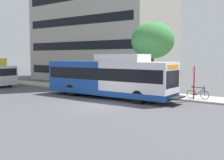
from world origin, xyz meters
TOP-DOWN VIEW (x-y plane):
  - ground_plane at (0.00, 8.00)m, footprint 120.00×120.00m
  - sidewalk_curb at (7.00, 6.00)m, footprint 3.00×56.00m
  - transit_bus at (3.54, 1.65)m, footprint 2.58×12.25m
  - bus_stop_sign_pole at (5.94, -4.79)m, footprint 0.10×0.36m
  - bicycle_parked at (6.41, -4.95)m, footprint 0.52×1.76m
  - street_tree_near_stop at (7.76, -0.27)m, footprint 3.92×3.92m
  - lattice_comm_tower at (17.29, 27.88)m, footprint 1.10×1.10m

SIDE VIEW (x-z plane):
  - ground_plane at x=0.00m, z-range 0.00..0.00m
  - sidewalk_curb at x=7.00m, z-range 0.00..0.14m
  - bicycle_parked at x=6.41m, z-range 0.05..1.07m
  - bus_stop_sign_pole at x=5.94m, z-range 0.35..2.95m
  - transit_bus at x=3.54m, z-range -0.12..3.53m
  - street_tree_near_stop at x=7.76m, z-range 1.69..8.15m
  - lattice_comm_tower at x=17.29m, z-range -4.22..20.20m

